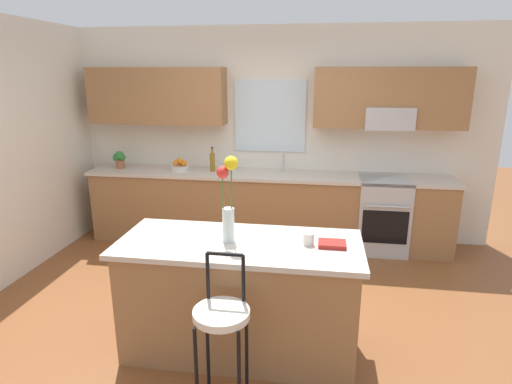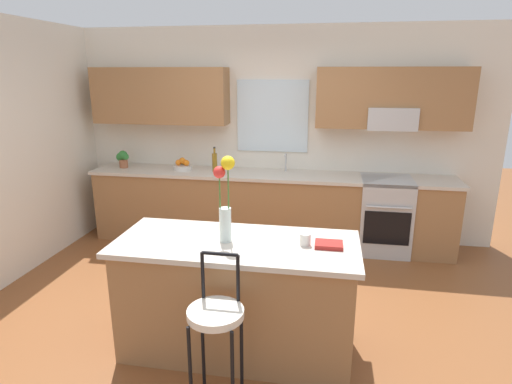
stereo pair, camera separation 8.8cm
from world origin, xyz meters
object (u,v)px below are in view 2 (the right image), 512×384
at_px(bottle_olive_oil, 215,162).
at_px(bar_stool_near, 216,320).
at_px(cookbook, 329,245).
at_px(mug_ceramic, 305,239).
at_px(fruit_bowl_oranges, 183,166).
at_px(kitchen_island, 237,296).
at_px(potted_plant_small, 123,158).
at_px(flower_vase, 225,199).
at_px(oven_range, 384,215).

bearing_deg(bottle_olive_oil, bar_stool_near, -74.72).
relative_size(bar_stool_near, cookbook, 5.21).
xyz_separation_m(mug_ceramic, fruit_bowl_oranges, (-1.72, 2.22, 0.01)).
relative_size(kitchen_island, bottle_olive_oil, 5.82).
distance_m(bottle_olive_oil, potted_plant_small, 1.26).
distance_m(kitchen_island, fruit_bowl_oranges, 2.59).
bearing_deg(bar_stool_near, flower_vase, 97.49).
height_order(bar_stool_near, mug_ceramic, bar_stool_near).
bearing_deg(oven_range, mug_ceramic, -111.03).
relative_size(fruit_bowl_oranges, potted_plant_small, 1.05).
distance_m(mug_ceramic, fruit_bowl_oranges, 2.81).
bearing_deg(bottle_olive_oil, fruit_bowl_oranges, 179.39).
bearing_deg(mug_ceramic, oven_range, 68.97).
relative_size(bottle_olive_oil, potted_plant_small, 1.37).
xyz_separation_m(oven_range, cookbook, (-0.67, -2.19, 0.48)).
height_order(fruit_bowl_oranges, potted_plant_small, potted_plant_small).
xyz_separation_m(fruit_bowl_oranges, bottle_olive_oil, (0.43, -0.00, 0.07)).
height_order(fruit_bowl_oranges, bottle_olive_oil, bottle_olive_oil).
xyz_separation_m(bar_stool_near, mug_ceramic, (0.51, 0.62, 0.33)).
xyz_separation_m(kitchen_island, potted_plant_small, (-2.03, 2.24, 0.59)).
bearing_deg(potted_plant_small, mug_ceramic, -41.08).
bearing_deg(kitchen_island, bottle_olive_oil, 109.14).
relative_size(flower_vase, cookbook, 3.25).
height_order(kitchen_island, bar_stool_near, bar_stool_near).
xyz_separation_m(bar_stool_near, cookbook, (0.68, 0.62, 0.30)).
height_order(kitchen_island, mug_ceramic, mug_ceramic).
distance_m(flower_vase, cookbook, 0.82).
distance_m(oven_range, potted_plant_small, 3.44).
height_order(cookbook, potted_plant_small, potted_plant_small).
xyz_separation_m(cookbook, bottle_olive_oil, (-1.46, 2.21, 0.11)).
bearing_deg(kitchen_island, fruit_bowl_oranges, 118.32).
xyz_separation_m(oven_range, mug_ceramic, (-0.84, -2.19, 0.51)).
relative_size(kitchen_island, flower_vase, 2.81).
xyz_separation_m(kitchen_island, bottle_olive_oil, (-0.78, 2.23, 0.58)).
xyz_separation_m(oven_range, fruit_bowl_oranges, (-2.56, 0.03, 0.52)).
bearing_deg(potted_plant_small, oven_range, -0.45).
bearing_deg(kitchen_island, bar_stool_near, -90.00).
bearing_deg(oven_range, flower_vase, -122.90).
bearing_deg(flower_vase, oven_range, 57.10).
xyz_separation_m(flower_vase, potted_plant_small, (-1.95, 2.24, -0.20)).
bearing_deg(cookbook, oven_range, 72.98).
height_order(kitchen_island, fruit_bowl_oranges, fruit_bowl_oranges).
relative_size(oven_range, bar_stool_near, 0.88).
xyz_separation_m(cookbook, potted_plant_small, (-2.71, 2.22, 0.11)).
bearing_deg(cookbook, potted_plant_small, 140.76).
bearing_deg(potted_plant_small, fruit_bowl_oranges, 0.21).
height_order(bar_stool_near, potted_plant_small, potted_plant_small).
bearing_deg(fruit_bowl_oranges, flower_vase, -63.30).
relative_size(flower_vase, potted_plant_small, 2.85).
distance_m(mug_ceramic, potted_plant_small, 3.37).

